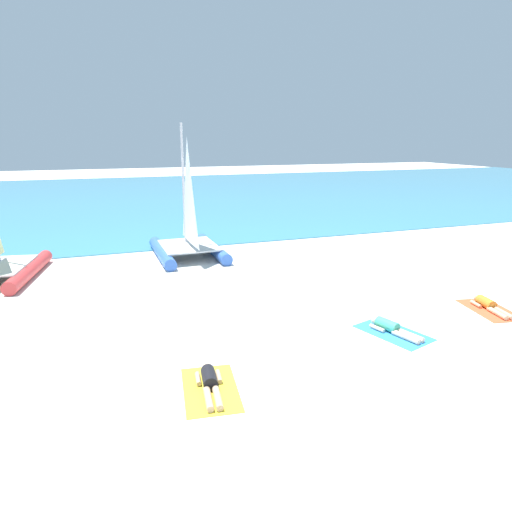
% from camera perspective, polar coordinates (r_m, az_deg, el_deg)
% --- Properties ---
extents(ground_plane, '(120.00, 120.00, 0.00)m').
position_cam_1_polar(ground_plane, '(19.45, -4.50, -0.20)').
color(ground_plane, white).
extents(ocean_water, '(120.00, 40.00, 0.05)m').
position_cam_1_polar(ocean_water, '(40.87, -12.77, 7.41)').
color(ocean_water, teal).
rests_on(ocean_water, ground).
extents(sailboat_blue, '(2.79, 4.33, 5.60)m').
position_cam_1_polar(sailboat_blue, '(19.56, -8.56, 2.28)').
color(sailboat_blue, blue).
rests_on(sailboat_blue, ground).
extents(towel_left, '(1.34, 2.03, 0.01)m').
position_cam_1_polar(towel_left, '(9.70, -5.77, -16.37)').
color(towel_left, yellow).
rests_on(towel_left, ground).
extents(sunbather_left, '(0.61, 1.57, 0.30)m').
position_cam_1_polar(sunbather_left, '(9.69, -5.84, -15.54)').
color(sunbather_left, black).
rests_on(sunbather_left, towel_left).
extents(towel_middle, '(1.60, 2.14, 0.01)m').
position_cam_1_polar(towel_middle, '(12.63, 16.91, -9.25)').
color(towel_middle, '#338CD8').
rests_on(towel_middle, ground).
extents(sunbather_middle, '(0.82, 1.54, 0.30)m').
position_cam_1_polar(sunbather_middle, '(12.61, 16.71, -8.64)').
color(sunbather_middle, '#3FB28C').
rests_on(sunbather_middle, towel_middle).
extents(towel_right, '(1.42, 2.07, 0.01)m').
position_cam_1_polar(towel_right, '(15.31, 27.40, -6.05)').
color(towel_right, '#EA5933').
rests_on(towel_right, ground).
extents(sunbather_right, '(0.68, 1.56, 0.30)m').
position_cam_1_polar(sunbather_right, '(15.31, 27.31, -5.52)').
color(sunbather_right, orange).
rests_on(sunbather_right, towel_right).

